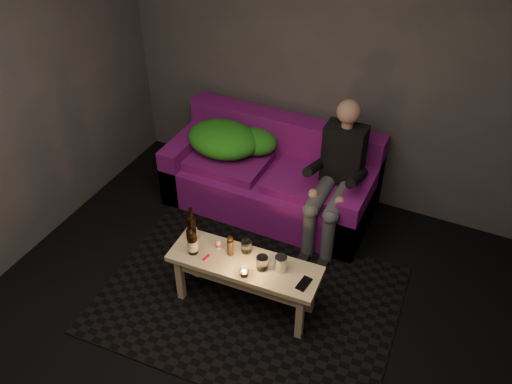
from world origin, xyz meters
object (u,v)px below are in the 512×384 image
(beer_bottle_a, at_px, (192,228))
(steel_cup, at_px, (281,263))
(sofa, at_px, (272,178))
(beer_bottle_b, at_px, (192,241))
(coffee_table, at_px, (244,270))
(person, at_px, (337,174))

(beer_bottle_a, bearing_deg, steel_cup, -0.76)
(steel_cup, bearing_deg, sofa, 116.73)
(sofa, distance_m, beer_bottle_a, 1.17)
(sofa, bearing_deg, beer_bottle_b, -92.65)
(coffee_table, height_order, beer_bottle_a, beer_bottle_a)
(beer_bottle_b, bearing_deg, coffee_table, 10.40)
(person, height_order, beer_bottle_b, person)
(sofa, bearing_deg, steel_cup, -63.27)
(person, height_order, coffee_table, person)
(coffee_table, xyz_separation_m, beer_bottle_b, (-0.37, -0.07, 0.19))
(sofa, distance_m, steel_cup, 1.29)
(beer_bottle_b, relative_size, steel_cup, 2.60)
(coffee_table, xyz_separation_m, steel_cup, (0.26, 0.04, 0.14))
(sofa, xyz_separation_m, beer_bottle_a, (-0.13, -1.13, 0.27))
(sofa, relative_size, person, 1.50)
(sofa, xyz_separation_m, person, (0.62, -0.15, 0.34))
(person, xyz_separation_m, beer_bottle_a, (-0.76, -0.98, -0.07))
(coffee_table, relative_size, beer_bottle_a, 3.86)
(coffee_table, height_order, beer_bottle_b, beer_bottle_b)
(sofa, xyz_separation_m, beer_bottle_b, (-0.06, -1.25, 0.28))
(sofa, height_order, coffee_table, sofa)
(coffee_table, relative_size, beer_bottle_b, 3.62)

